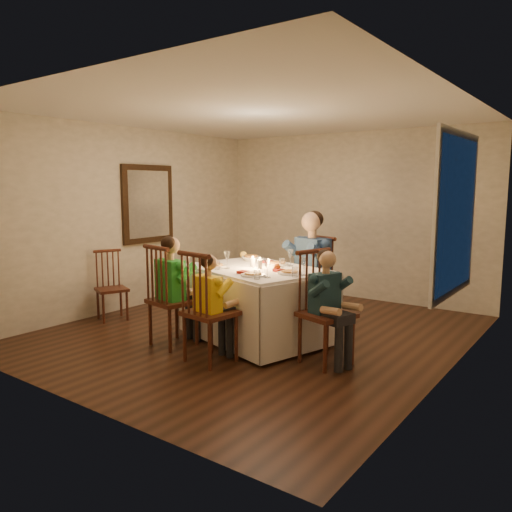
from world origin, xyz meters
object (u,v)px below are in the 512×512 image
Objects in this scene: chair_near_right at (211,361)px; child_green at (174,345)px; chair_near_left at (174,345)px; child_yellow at (211,361)px; chair_adult at (310,325)px; child_teal at (326,363)px; chair_end at (326,363)px; serving_bowl at (251,259)px; chair_extra at (113,319)px; adult at (310,325)px; dining_table at (257,288)px.

chair_near_right is 0.70m from child_green.
child_yellow is at bearing 176.76° from chair_near_left.
chair_adult is at bearing -88.11° from chair_near_right.
chair_end is at bearing 0.00° from child_teal.
chair_near_left is 1.04× the size of child_yellow.
child_yellow is 5.22× the size of serving_bowl.
chair_near_right is 1.63m from serving_bowl.
chair_adult and chair_near_left have the same top height.
chair_end is at bearing -154.43° from child_green.
serving_bowl is (1.65, 0.87, 0.86)m from chair_extra.
chair_extra is 0.63× the size of adult.
child_yellow is (-0.98, -0.63, 0.00)m from chair_end.
chair_near_right is 0.99× the size of child_teal.
child_green is at bearing -0.00° from chair_near_left.
child_teal is at bearing 0.00° from chair_end.
serving_bowl reaches higher than dining_table.
chair_adult is 2.61m from chair_extra.
chair_extra is 0.81× the size of child_teal.
chair_near_left is 1.46m from serving_bowl.
chair_near_left and chair_end have the same top height.
chair_near_right is at bearing 139.82° from chair_end.
child_teal is (1.66, 0.47, 0.00)m from chair_near_left.
chair_near_left is 0.70m from child_yellow.
child_green is at bearing -99.06° from chair_adult.
chair_end is at bearing -140.17° from chair_near_right.
serving_bowl reaches higher than chair_near_right.
chair_end is (1.66, 0.47, 0.00)m from chair_near_left.
chair_near_left and chair_near_right have the same top height.
chair_end is (1.05, -0.27, -0.60)m from dining_table.
dining_table is 1.69× the size of child_yellow.
chair_end is at bearing -25.38° from serving_bowl.
child_green is (-0.84, -1.58, 0.00)m from chair_adult.
chair_near_right is at bearing -76.18° from chair_adult.
serving_bowl is at bearing -126.35° from chair_adult.
child_green reaches higher than child_teal.
chair_near_right is at bearing 176.76° from child_green.
chair_near_left is 1.00× the size of chair_end.
child_yellow is at bearing 139.82° from child_teal.
chair_extra is 2.61m from adult.
chair_adult is at bearing 34.66° from serving_bowl.
child_yellow is (0.68, -0.16, 0.00)m from child_green.
chair_adult is 1.00× the size of chair_near_left.
chair_end is (0.82, -1.11, 0.00)m from chair_adult.
serving_bowl is at bearing 81.66° from chair_end.
child_yellow is at bearing 139.82° from chair_end.
chair_adult is (0.23, 0.84, -0.60)m from dining_table.
dining_table reaches higher than chair_extra.
chair_near_right reaches higher than chair_extra.
child_green is at bearing -5.92° from chair_near_right.
child_yellow is at bearing -69.15° from dining_table.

